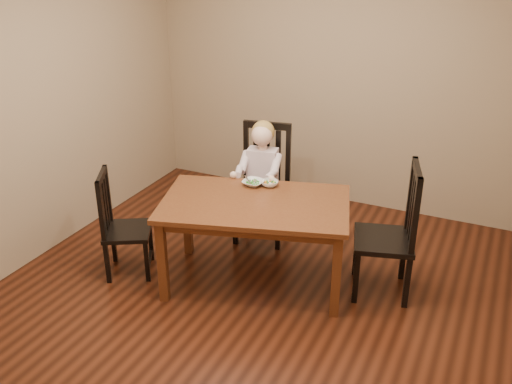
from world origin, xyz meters
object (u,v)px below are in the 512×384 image
at_px(dining_table, 255,211).
at_px(bowl_veg, 270,183).
at_px(chair_child, 263,185).
at_px(toddler, 262,171).
at_px(chair_left, 121,226).
at_px(chair_right, 391,234).
at_px(bowl_peas, 253,183).

bearing_deg(dining_table, bowl_veg, 93.27).
bearing_deg(chair_child, toddler, 90.00).
height_order(chair_left, chair_right, chair_right).
relative_size(chair_right, bowl_peas, 6.30).
relative_size(toddler, bowl_veg, 4.24).
bearing_deg(chair_left, bowl_veg, 92.63).
xyz_separation_m(chair_left, bowl_veg, (1.06, 0.66, 0.32)).
height_order(bowl_peas, bowl_veg, bowl_veg).
distance_m(chair_left, chair_right, 2.21).
bearing_deg(chair_child, chair_right, 150.79).
xyz_separation_m(toddler, bowl_peas, (0.12, -0.44, 0.07)).
height_order(dining_table, chair_left, chair_left).
bearing_deg(chair_right, bowl_peas, 76.33).
bearing_deg(chair_child, chair_left, 43.87).
xyz_separation_m(chair_child, chair_right, (1.30, -0.45, 0.00)).
relative_size(dining_table, toddler, 2.68).
xyz_separation_m(bowl_peas, bowl_veg, (0.13, 0.04, 0.00)).
relative_size(chair_right, bowl_veg, 7.50).
height_order(dining_table, chair_child, chair_child).
xyz_separation_m(chair_left, toddler, (0.81, 1.05, 0.24)).
height_order(dining_table, bowl_peas, bowl_peas).
height_order(dining_table, bowl_veg, bowl_veg).
distance_m(chair_left, bowl_veg, 1.29).
bearing_deg(chair_left, chair_child, 114.78).
relative_size(dining_table, chair_right, 1.52).
bearing_deg(bowl_peas, toddler, 105.21).
bearing_deg(bowl_veg, dining_table, -86.73).
relative_size(chair_child, toddler, 1.76).
distance_m(bowl_peas, bowl_veg, 0.14).
distance_m(dining_table, chair_left, 1.15).
distance_m(chair_right, toddler, 1.36).
distance_m(dining_table, chair_child, 0.83).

